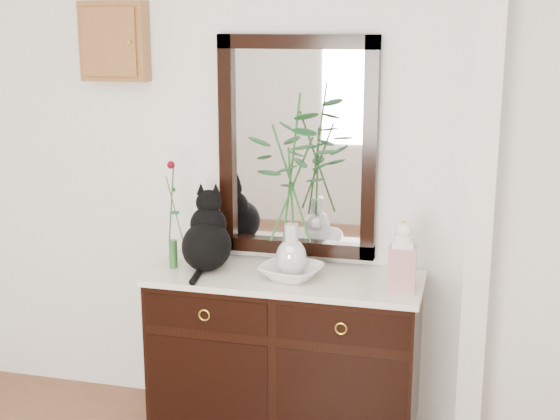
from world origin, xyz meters
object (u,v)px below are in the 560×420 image
(cat, at_px, (206,230))
(lotus_bowl, at_px, (291,272))
(sideboard, at_px, (285,347))
(ginger_jar, at_px, (403,256))

(cat, height_order, lotus_bowl, cat)
(sideboard, distance_m, ginger_jar, 0.79)
(lotus_bowl, bearing_deg, ginger_jar, -3.00)
(sideboard, xyz_separation_m, lotus_bowl, (0.04, -0.05, 0.41))
(cat, bearing_deg, ginger_jar, -13.35)
(sideboard, distance_m, lotus_bowl, 0.42)
(cat, xyz_separation_m, ginger_jar, (0.97, -0.08, -0.03))
(sideboard, xyz_separation_m, ginger_jar, (0.57, -0.08, 0.54))
(lotus_bowl, xyz_separation_m, ginger_jar, (0.53, -0.03, 0.13))
(sideboard, height_order, cat, cat)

